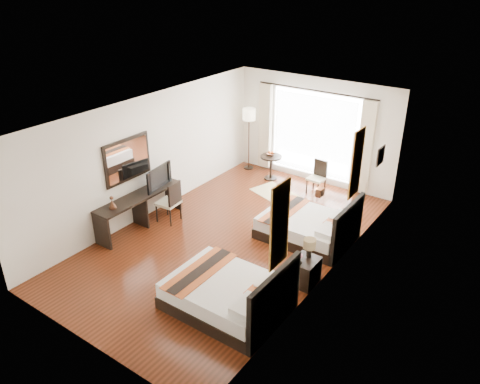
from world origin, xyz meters
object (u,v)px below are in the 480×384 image
Objects in this scene: bed_far at (309,227)px; television at (156,177)px; bed_near at (230,295)px; nightstand at (305,271)px; floor_lamp at (249,118)px; window_chair at (316,183)px; desk_chair at (169,209)px; table_lamp at (310,245)px; vase at (299,262)px; console_desk at (140,211)px; fruit_bowl at (271,154)px; side_table at (271,167)px.

bed_far is 2.12× the size of television.
bed_near is 3.74× the size of nightstand.
nightstand is 0.30× the size of floor_lamp.
bed_near reaches higher than window_chair.
table_lamp is at bearing 172.08° from desk_chair.
vase is (0.64, -1.64, 0.28)m from bed_far.
console_desk is 4.02m from fruit_bowl.
nightstand is at bearing 28.38° from window_chair.
table_lamp is 1.73× the size of fruit_bowl.
floor_lamp is (-3.88, 3.86, 1.24)m from nightstand.
window_chair reaches higher than nightstand.
television is at bearing -107.22° from side_table.
vase is 0.06× the size of console_desk.
console_desk is (-4.02, -0.24, 0.12)m from nightstand.
bed_near is at bearing -117.45° from nightstand.
floor_lamp reaches higher than window_chair.
fruit_bowl reaches higher than side_table.
console_desk is (-3.31, 1.13, 0.09)m from bed_near.
table_lamp is at bearing 65.07° from bed_near.
nightstand is at bearing 170.01° from desk_chair.
television reaches higher than bed_near.
desk_chair reaches higher than window_chair.
desk_chair is 1.48× the size of side_table.
bed_far is 3.75m from console_desk.
nightstand is 3.87m from window_chair.
nightstand is at bearing -84.23° from table_lamp.
fruit_bowl is (-3.00, 3.51, -0.06)m from table_lamp.
table_lamp is (0.70, 1.50, 0.46)m from bed_near.
bed_far is 1.60m from nightstand.
desk_chair is at bearing -102.23° from television.
television is 3.59m from floor_lamp.
side_table is 0.78× the size of window_chair.
table_lamp is 0.21× the size of floor_lamp.
console_desk is (-3.35, -1.69, 0.10)m from bed_far.
bed_near is 2.30× the size of window_chair.
vase is 4.02m from television.
side_table is (-2.27, 4.98, 0.05)m from bed_near.
desk_chair reaches higher than nightstand.
television is 1.33× the size of side_table.
table_lamp is at bearing -49.58° from side_table.
window_chair is at bearing -2.70° from side_table.
fruit_bowl is (0.98, 3.33, -0.32)m from television.
console_desk is 0.66m from desk_chair.
floor_lamp is 1.20m from fruit_bowl.
television reaches higher than window_chair.
fruit_bowl is at bearing 143.31° from side_table.
table_lamp is 0.17× the size of console_desk.
bed_near reaches higher than vase.
vase is at bearing -68.74° from bed_far.
floor_lamp is (0.14, 4.10, 1.12)m from console_desk.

